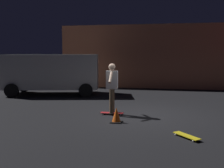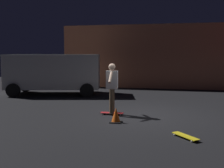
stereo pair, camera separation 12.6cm
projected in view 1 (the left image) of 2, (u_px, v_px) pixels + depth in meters
ground_plane at (143, 115)px, 9.30m from camera, size 28.00×28.00×0.00m
low_building at (149, 56)px, 18.08m from camera, size 10.62×3.81×3.79m
parked_van at (52, 72)px, 13.90m from camera, size 4.90×3.05×2.03m
skateboard_ridden at (112, 113)px, 9.33m from camera, size 0.79×0.25×0.07m
skateboard_spare at (187, 136)px, 6.74m from camera, size 0.65×0.73×0.07m
skater at (112, 84)px, 9.23m from camera, size 0.39×0.98×1.67m
traffic_cone at (116, 115)px, 8.27m from camera, size 0.34×0.34×0.46m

